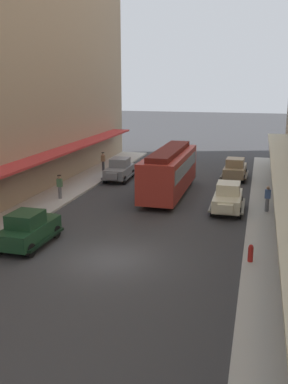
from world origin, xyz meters
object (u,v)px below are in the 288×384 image
pedestrian_0 (279,188)px  streetcar (169,170)px  fire_hydrant (251,253)px  pedestrian_1 (267,199)px  pedestrian_3 (60,186)px  parked_car_0 (235,168)px  parked_car_1 (119,169)px  parked_car_2 (228,197)px  pedestrian_4 (103,161)px  parked_car_3 (29,228)px

pedestrian_0 → streetcar: bearing=-179.3°
streetcar → fire_hydrant: streetcar is taller
streetcar → pedestrian_0: bearing=0.7°
pedestrian_1 → pedestrian_3: 14.03m
parked_car_0 → parked_car_1: same height
parked_car_1 → pedestrian_0: parked_car_1 is taller
parked_car_1 → parked_car_2: 11.81m
parked_car_1 → pedestrian_0: 13.36m
parked_car_2 → streetcar: size_ratio=0.44×
parked_car_0 → parked_car_1: 9.85m
streetcar → pedestrian_4: bearing=138.6°
parked_car_2 → pedestrian_3: size_ratio=2.56×
parked_car_2 → pedestrian_1: parked_car_2 is taller
parked_car_3 → pedestrian_3: bearing=105.2°
parked_car_0 → pedestrian_0: (3.39, -6.58, 0.07)m
pedestrian_1 → pedestrian_3: pedestrian_3 is taller
parked_car_0 → parked_car_3: (-9.17, -18.50, 0.00)m
parked_car_2 → pedestrian_1: 2.46m
parked_car_1 → pedestrian_1: parked_car_1 is taller
fire_hydrant → pedestrian_0: bearing=82.1°
streetcar → parked_car_0: bearing=57.0°
parked_car_1 → parked_car_0: bearing=16.6°
fire_hydrant → pedestrian_4: pedestrian_4 is taller
streetcar → fire_hydrant: size_ratio=11.72×
parked_car_0 → parked_car_2: size_ratio=1.00×
pedestrian_4 → pedestrian_3: bearing=-87.4°
parked_car_1 → pedestrian_3: parked_car_1 is taller
pedestrian_0 → fire_hydrant: bearing=-97.9°
parked_car_2 → parked_car_3: 12.77m
parked_car_1 → streetcar: 6.46m
pedestrian_0 → pedestrian_3: size_ratio=1.00×
parked_car_1 → fire_hydrant: bearing=-53.5°
pedestrian_1 → pedestrian_3: bearing=-178.0°
parked_car_3 → pedestrian_3: size_ratio=2.56×
streetcar → pedestrian_1: 7.58m
pedestrian_0 → pedestrian_3: bearing=-166.6°
pedestrian_0 → pedestrian_4: (-15.29, 6.56, 0.00)m
parked_car_1 → pedestrian_1: (12.02, -6.80, 0.05)m
fire_hydrant → pedestrian_1: (0.78, 8.40, 0.43)m
fire_hydrant → pedestrian_4: bearing=127.3°
fire_hydrant → pedestrian_1: pedestrian_1 is taller
parked_car_0 → streetcar: 8.02m
pedestrian_1 → pedestrian_4: size_ratio=0.98×
fire_hydrant → pedestrian_0: (1.59, 11.44, 0.45)m
parked_car_1 → parked_car_2: size_ratio=1.01×
parked_car_3 → pedestrian_0: bearing=43.5°
parked_car_2 → fire_hydrant: (1.67, -8.28, -0.38)m
pedestrian_4 → parked_car_2: bearing=-38.9°
pedestrian_3 → parked_car_2: bearing=1.8°
parked_car_2 → pedestrian_0: (3.26, 3.16, 0.07)m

